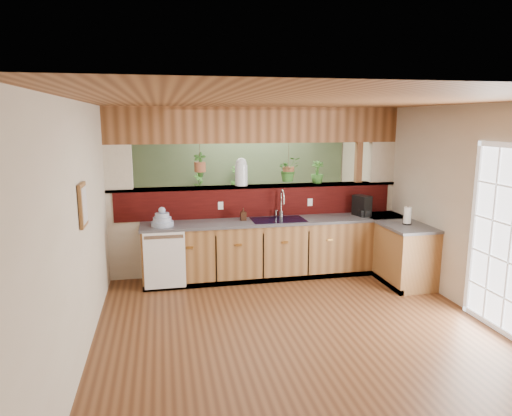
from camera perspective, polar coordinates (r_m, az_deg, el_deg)
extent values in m
cube|color=#58331B|center=(6.31, 2.73, -11.46)|extent=(4.60, 7.00, 0.01)
cube|color=brown|center=(5.83, 2.97, 12.87)|extent=(4.60, 7.00, 0.01)
cube|color=beige|center=(9.32, -2.57, 4.15)|extent=(4.60, 0.02, 2.60)
cube|color=beige|center=(2.82, 21.44, -12.86)|extent=(4.60, 0.02, 2.60)
cube|color=beige|center=(5.81, -19.70, -0.65)|extent=(0.02, 7.00, 2.60)
cube|color=beige|center=(6.88, 21.74, 0.93)|extent=(0.02, 7.00, 2.60)
cube|color=beige|center=(7.35, 0.15, -2.65)|extent=(4.60, 0.15, 1.35)
cube|color=#330706|center=(7.18, 0.30, 0.69)|extent=(4.40, 0.02, 0.45)
cube|color=brown|center=(7.22, 0.16, 2.72)|extent=(4.60, 0.21, 0.04)
cube|color=brown|center=(7.15, 0.16, 10.32)|extent=(4.60, 0.15, 0.55)
cube|color=beige|center=(7.05, -16.84, 4.76)|extent=(0.40, 0.15, 0.70)
cube|color=beige|center=(7.88, 15.34, 5.45)|extent=(0.40, 0.15, 0.70)
cube|color=brown|center=(7.76, 12.55, 2.51)|extent=(0.10, 0.10, 2.60)
cube|color=brown|center=(7.22, 0.16, 2.72)|extent=(4.60, 0.21, 0.04)
cube|color=brown|center=(7.15, 0.16, 10.32)|extent=(4.60, 0.15, 0.55)
cube|color=#516746|center=(9.31, -2.55, 4.13)|extent=(4.55, 0.02, 2.55)
cube|color=brown|center=(7.12, 2.76, -5.16)|extent=(4.10, 0.60, 0.86)
cube|color=#444449|center=(7.00, 2.79, -1.62)|extent=(4.14, 0.64, 0.04)
cube|color=brown|center=(7.36, 17.00, -5.10)|extent=(0.60, 1.48, 0.86)
cube|color=#444449|center=(7.25, 17.20, -1.68)|extent=(0.64, 1.52, 0.04)
cube|color=brown|center=(7.73, 15.46, -4.25)|extent=(0.60, 0.60, 0.86)
cube|color=#444449|center=(7.63, 15.63, -0.98)|extent=(0.64, 0.64, 0.04)
cube|color=black|center=(6.99, 3.29, -8.83)|extent=(4.10, 0.06, 0.08)
cube|color=black|center=(7.35, 14.97, -8.19)|extent=(0.06, 1.48, 0.08)
cube|color=white|center=(6.60, -11.34, -6.48)|extent=(0.58, 0.02, 0.82)
cube|color=#B7B7B2|center=(6.49, -11.45, -3.57)|extent=(0.54, 0.01, 0.05)
cube|color=black|center=(7.00, 2.79, -1.58)|extent=(0.82, 0.50, 0.03)
cube|color=black|center=(6.98, 1.27, -2.33)|extent=(0.34, 0.40, 0.16)
cube|color=black|center=(7.07, 4.28, -2.18)|extent=(0.34, 0.40, 0.16)
cube|color=white|center=(5.89, 28.24, -3.67)|extent=(0.06, 1.02, 2.16)
cube|color=brown|center=(4.98, -20.82, 0.36)|extent=(0.03, 0.35, 0.45)
cube|color=silver|center=(4.98, -20.65, 0.37)|extent=(0.01, 0.27, 0.37)
cylinder|color=#B7B7B2|center=(7.20, 3.15, -0.73)|extent=(0.07, 0.07, 0.09)
cylinder|color=#B7B7B2|center=(7.17, 3.16, 0.60)|extent=(0.02, 0.02, 0.26)
torus|color=#B7B7B2|center=(7.09, 3.31, 1.55)|extent=(0.19, 0.09, 0.19)
cylinder|color=#B7B7B2|center=(7.02, 3.48, 0.91)|extent=(0.02, 0.02, 0.11)
cylinder|color=#B7B7B2|center=(7.18, 2.50, -0.61)|extent=(0.03, 0.03, 0.09)
cylinder|color=#93A2BE|center=(6.70, -11.62, -1.93)|extent=(0.32, 0.32, 0.07)
cylinder|color=#93A2BE|center=(6.69, -11.64, -1.39)|extent=(0.26, 0.26, 0.06)
cylinder|color=#93A2BE|center=(6.67, -11.66, -0.88)|extent=(0.20, 0.20, 0.06)
sphere|color=#93A2BE|center=(6.66, -11.69, -0.29)|extent=(0.10, 0.10, 0.10)
imported|color=#392015|center=(6.93, -1.60, -0.77)|extent=(0.09, 0.09, 0.19)
cube|color=black|center=(7.46, 13.09, 0.30)|extent=(0.17, 0.28, 0.32)
cube|color=black|center=(7.39, 13.37, -0.66)|extent=(0.15, 0.11, 0.11)
cylinder|color=silver|center=(7.41, 13.28, -0.28)|extent=(0.09, 0.09, 0.09)
cylinder|color=black|center=(7.04, 18.34, -1.88)|extent=(0.13, 0.13, 0.02)
cylinder|color=#B7B7B2|center=(7.01, 18.40, -0.86)|extent=(0.02, 0.02, 0.27)
cylinder|color=white|center=(7.01, 18.40, -0.86)|extent=(0.11, 0.11, 0.24)
cylinder|color=silver|center=(7.15, -1.86, 4.12)|extent=(0.20, 0.20, 0.33)
sphere|color=silver|center=(7.13, -1.87, 5.59)|extent=(0.17, 0.17, 0.17)
imported|color=#2E6322|center=(7.46, 7.67, 4.46)|extent=(0.25, 0.25, 0.36)
cylinder|color=brown|center=(7.03, -7.06, 6.79)|extent=(0.01, 0.01, 0.29)
cylinder|color=brown|center=(7.05, -7.02, 5.11)|extent=(0.17, 0.17, 0.15)
imported|color=#2E6322|center=(7.03, -7.06, 6.95)|extent=(0.23, 0.19, 0.37)
cylinder|color=brown|center=(7.29, 4.10, 6.57)|extent=(0.01, 0.01, 0.40)
cylinder|color=brown|center=(7.31, 4.08, 4.54)|extent=(0.18, 0.18, 0.16)
imported|color=#2E6322|center=(7.29, 4.10, 6.38)|extent=(0.40, 0.37, 0.39)
cube|color=black|center=(9.16, -4.48, -1.07)|extent=(1.53, 0.77, 0.99)
imported|color=#2E6322|center=(9.00, -7.17, 3.11)|extent=(0.24, 0.21, 0.39)
imported|color=#2E6322|center=(9.09, -2.29, 3.67)|extent=(0.36, 0.36, 0.52)
imported|color=#2E6322|center=(8.49, 8.37, -3.19)|extent=(0.69, 0.63, 0.69)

